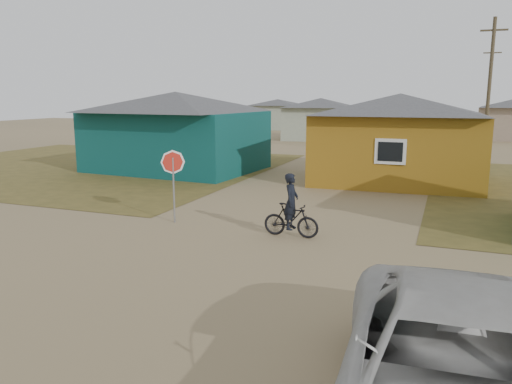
% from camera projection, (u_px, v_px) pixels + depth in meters
% --- Properties ---
extents(ground, '(120.00, 120.00, 0.00)m').
position_uv_depth(ground, '(208.00, 277.00, 10.63)').
color(ground, '#88724E').
extents(grass_nw, '(20.00, 18.00, 0.00)m').
position_uv_depth(grass_nw, '(86.00, 166.00, 27.49)').
color(grass_nw, brown).
rests_on(grass_nw, ground).
extents(house_teal, '(8.93, 7.08, 4.00)m').
position_uv_depth(house_teal, '(176.00, 130.00, 25.61)').
color(house_teal, '#0B3D3C').
rests_on(house_teal, ground).
extents(house_yellow, '(7.72, 6.76, 3.90)m').
position_uv_depth(house_yellow, '(398.00, 137.00, 22.18)').
color(house_yellow, '#906316').
rests_on(house_yellow, ground).
extents(house_pale_west, '(7.04, 6.15, 3.60)m').
position_uv_depth(house_pale_west, '(320.00, 118.00, 43.54)').
color(house_pale_west, '#97A089').
rests_on(house_pale_west, ground).
extents(house_pale_north, '(6.28, 5.81, 3.40)m').
position_uv_depth(house_pale_north, '(278.00, 114.00, 57.38)').
color(house_pale_north, '#97A089').
rests_on(house_pale_north, ground).
extents(utility_pole_near, '(1.40, 0.20, 8.00)m').
position_uv_depth(utility_pole_near, '(489.00, 89.00, 27.69)').
color(utility_pole_near, '#4C412D').
rests_on(utility_pole_near, ground).
extents(utility_pole_far, '(1.40, 0.20, 8.00)m').
position_uv_depth(utility_pole_far, '(489.00, 92.00, 41.99)').
color(utility_pole_far, '#4C412D').
rests_on(utility_pole_far, ground).
extents(stop_sign, '(0.71, 0.23, 2.21)m').
position_uv_depth(stop_sign, '(173.00, 169.00, 14.90)').
color(stop_sign, gray).
rests_on(stop_sign, ground).
extents(cyclist, '(1.56, 0.56, 1.75)m').
position_uv_depth(cyclist, '(291.00, 214.00, 13.55)').
color(cyclist, black).
rests_on(cyclist, ground).
extents(vehicle, '(3.06, 6.02, 1.63)m').
position_uv_depth(vehicle, '(463.00, 382.00, 5.29)').
color(vehicle, '#B5B4B0').
rests_on(vehicle, ground).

